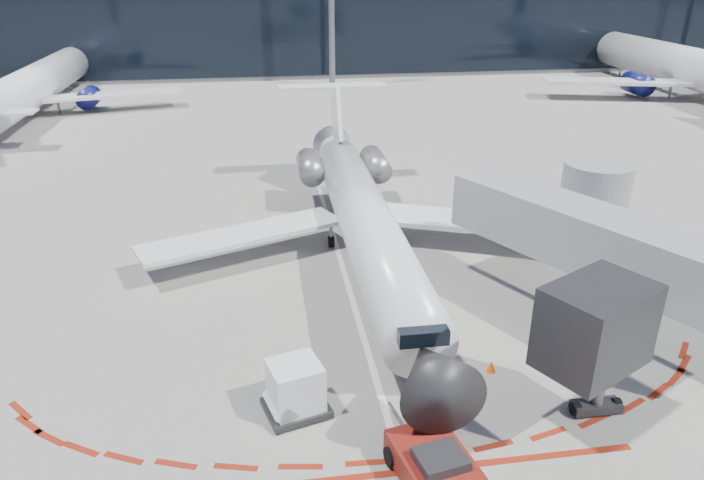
{
  "coord_description": "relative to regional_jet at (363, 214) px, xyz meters",
  "views": [
    {
      "loc": [
        -3.48,
        -24.84,
        13.48
      ],
      "look_at": [
        0.28,
        0.59,
        1.94
      ],
      "focal_mm": 32.0,
      "sensor_mm": 36.0,
      "label": 1
    }
  ],
  "objects": [
    {
      "name": "ground",
      "position": [
        -1.15,
        -2.93,
        -2.24
      ],
      "size": [
        260.0,
        260.0,
        0.0
      ],
      "primitive_type": "plane",
      "color": "gray",
      "rests_on": "ground"
    },
    {
      "name": "apron_centerline",
      "position": [
        -1.15,
        -0.93,
        -2.24
      ],
      "size": [
        0.25,
        40.0,
        0.01
      ],
      "primitive_type": "cube",
      "color": "silver",
      "rests_on": "ground"
    },
    {
      "name": "apron_stop_bar",
      "position": [
        -1.15,
        -14.43,
        -2.24
      ],
      "size": [
        14.0,
        0.25,
        0.01
      ],
      "primitive_type": "cube",
      "color": "maroon",
      "rests_on": "ground"
    },
    {
      "name": "terminal_building",
      "position": [
        -1.15,
        62.04,
        6.28
      ],
      "size": [
        150.0,
        24.15,
        24.0
      ],
      "color": "gray",
      "rests_on": "ground"
    },
    {
      "name": "jet_bridge",
      "position": [
        8.65,
        -5.94,
        0.77
      ],
      "size": [
        10.03,
        15.2,
        4.9
      ],
      "color": "gray",
      "rests_on": "ground"
    },
    {
      "name": "regional_jet",
      "position": [
        0.0,
        0.0,
        0.0
      ],
      "size": [
        21.74,
        26.81,
        6.71
      ],
      "color": "silver",
      "rests_on": "ground"
    },
    {
      "name": "pushback_tug",
      "position": [
        -0.38,
        -14.92,
        -1.7
      ],
      "size": [
        2.52,
        4.84,
        1.23
      ],
      "rotation": [
        0.0,
        0.0,
        0.2
      ],
      "color": "#58120C",
      "rests_on": "ground"
    },
    {
      "name": "ramp_worker",
      "position": [
        -0.51,
        -13.3,
        -1.26
      ],
      "size": [
        0.85,
        0.76,
        1.96
      ],
      "primitive_type": "imported",
      "rotation": [
        0.0,
        0.0,
        3.66
      ],
      "color": "#D1F81A",
      "rests_on": "ground"
    },
    {
      "name": "uld_container",
      "position": [
        -4.03,
        -11.34,
        -1.33
      ],
      "size": [
        2.35,
        2.15,
        1.85
      ],
      "rotation": [
        0.0,
        0.0,
        0.28
      ],
      "color": "black",
      "rests_on": "ground"
    },
    {
      "name": "safety_cone_right",
      "position": [
        3.0,
        -10.17,
        -2.01
      ],
      "size": [
        0.33,
        0.33,
        0.46
      ],
      "primitive_type": "cone",
      "color": "#F55705",
      "rests_on": "ground"
    },
    {
      "name": "bg_airliner_1",
      "position": [
        -25.57,
        36.11,
        2.85
      ],
      "size": [
        31.46,
        33.31,
        10.18
      ],
      "primitive_type": null,
      "color": "silver",
      "rests_on": "ground"
    },
    {
      "name": "bg_airliner_2",
      "position": [
        40.62,
        34.21,
        3.66
      ],
      "size": [
        36.52,
        38.66,
        11.81
      ],
      "primitive_type": null,
      "color": "silver",
      "rests_on": "ground"
    }
  ]
}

